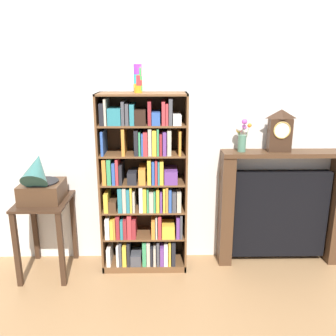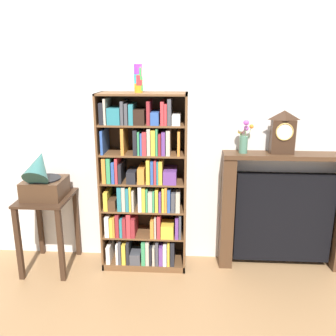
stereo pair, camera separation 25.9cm
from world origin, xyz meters
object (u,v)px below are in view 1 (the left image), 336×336
Objects in this scene: side_table_left at (45,220)px; bookshelf at (143,190)px; fireplace_mantel at (280,208)px; cup_stack at (138,78)px; flower_vase at (242,136)px; gramophone at (40,182)px; mantel_clock at (280,131)px.

bookshelf is at bearing 5.86° from side_table_left.
bookshelf is 1.40× the size of fireplace_mantel.
cup_stack is at bearing 7.13° from side_table_left.
flower_vase is at bearing 5.17° from side_table_left.
cup_stack is at bearing 9.54° from gramophone.
side_table_left is 1.45× the size of gramophone.
mantel_clock reaches higher than flower_vase.
bookshelf is 1.37m from mantel_clock.
side_table_left is at bearing -174.14° from bookshelf.
side_table_left is 1.86× the size of mantel_clock.
gramophone reaches higher than fireplace_mantel.
cup_stack is at bearing -177.22° from fireplace_mantel.
gramophone is at bearing -173.65° from flower_vase.
gramophone is (-0.90, -0.13, 0.12)m from bookshelf.
cup_stack reaches higher than mantel_clock.
cup_stack is at bearing -176.66° from flower_vase.
bookshelf is 3.34× the size of gramophone.
cup_stack is 1.36m from mantel_clock.
cup_stack is 1.84m from fireplace_mantel.
bookshelf is at bearing -31.87° from cup_stack.
flower_vase is (0.91, 0.07, 0.49)m from bookshelf.
flower_vase is (1.81, 0.20, 0.37)m from gramophone.
cup_stack is (-0.03, 0.02, 1.01)m from bookshelf.
fireplace_mantel is (1.33, 0.08, -0.23)m from bookshelf.
side_table_left is 2.24m from fireplace_mantel.
cup_stack is 1.54m from side_table_left.
cup_stack reaches higher than side_table_left.
cup_stack reaches higher than bookshelf.
gramophone is (-0.87, -0.15, -0.89)m from cup_stack.
side_table_left is (-0.87, -0.11, -1.26)m from cup_stack.
flower_vase is (0.94, 0.05, -0.52)m from cup_stack.
fireplace_mantel is 0.83m from flower_vase.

